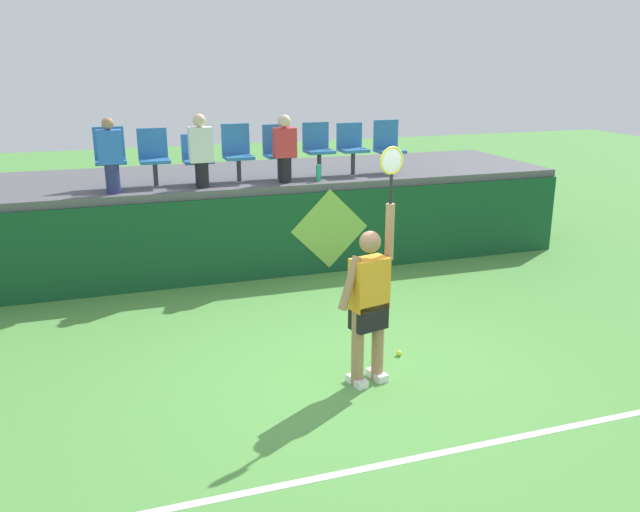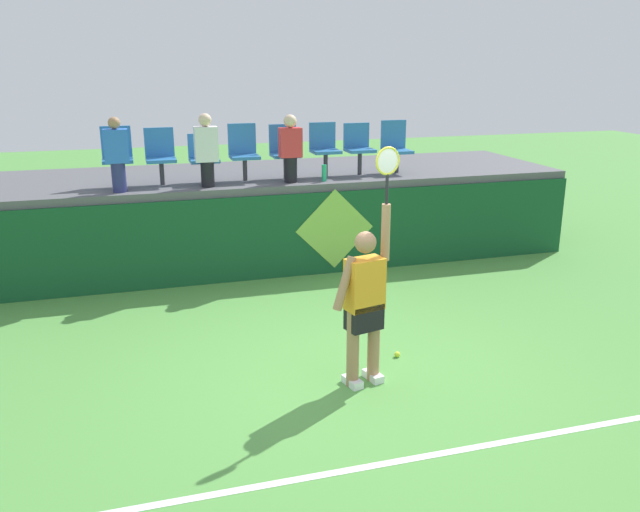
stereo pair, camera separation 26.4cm
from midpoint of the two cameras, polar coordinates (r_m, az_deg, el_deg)
The scene contains 19 objects.
ground_plane at distance 7.25m, azimuth 1.71°, elevation -10.17°, with size 40.00×40.00×0.00m, color #519342.
court_back_wall at distance 10.15m, azimuth -5.04°, elevation 1.73°, with size 10.19×0.20×1.31m, color #144C28.
spectator_platform at distance 11.24m, azimuth -6.71°, elevation 6.89°, with size 10.19×2.70×0.12m, color #56565B.
court_baseline_stripe at distance 5.94m, azimuth 7.43°, elevation -16.94°, with size 9.17×0.08×0.01m, color white.
tennis_player at distance 6.72m, azimuth 3.18°, elevation -3.80°, with size 0.74×0.34×2.47m.
tennis_ball at distance 7.67m, azimuth 5.90°, elevation -8.40°, with size 0.07×0.07×0.07m, color #D1E533.
water_bottle at distance 10.36m, azimuth -0.87°, elevation 7.22°, with size 0.08×0.08×0.26m, color #26B272.
stadium_chair_0 at distance 10.31m, azimuth -18.48°, elevation 8.33°, with size 0.44×0.42×0.89m.
stadium_chair_1 at distance 10.33m, azimuth -14.96°, elevation 8.50°, with size 0.44×0.42×0.85m.
stadium_chair_2 at distance 10.39m, azimuth -11.34°, elevation 8.47°, with size 0.44×0.42×0.74m.
stadium_chair_3 at distance 10.49m, azimuth -7.93°, elevation 9.07°, with size 0.44×0.42×0.88m.
stadium_chair_4 at distance 10.63m, azimuth -4.39°, elevation 9.21°, with size 0.44×0.42×0.85m.
stadium_chair_5 at distance 10.80m, azimuth -0.91°, elevation 9.50°, with size 0.44×0.42×0.86m.
stadium_chair_6 at distance 10.99m, azimuth 2.07°, elevation 9.56°, with size 0.44×0.42×0.83m.
stadium_chair_7 at distance 11.25m, azimuth 5.26°, elevation 9.60°, with size 0.44×0.42×0.86m.
spectator_0 at distance 9.85m, azimuth -18.48°, elevation 8.34°, with size 0.34×0.20×1.07m.
spectator_1 at distance 10.22m, azimuth -3.83°, elevation 9.38°, with size 0.34×0.20×1.04m.
spectator_2 at distance 9.96m, azimuth -11.07°, elevation 9.04°, with size 0.34×0.20×1.08m.
wall_signage_mount at distance 10.49m, azimuth 0.10°, elevation -1.44°, with size 1.27×0.01×1.36m.
Camera 1 is at (-2.37, -6.02, 3.29)m, focal length 36.85 mm.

